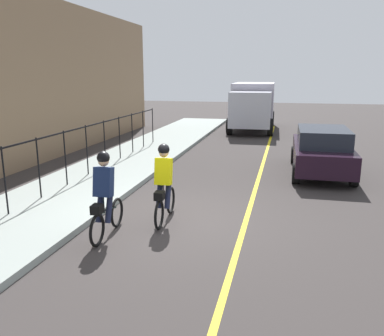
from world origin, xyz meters
name	(u,v)px	position (x,y,z in m)	size (l,w,h in m)	color
ground_plane	(176,219)	(0.00, 0.00, 0.00)	(80.00, 80.00, 0.00)	#342F2E
lane_line_centre	(245,225)	(0.00, -1.60, 0.00)	(36.00, 0.12, 0.01)	yellow
sidewalk	(47,205)	(0.00, 3.40, 0.07)	(40.00, 3.20, 0.15)	gray
iron_fence	(52,151)	(1.00, 3.80, 1.27)	(16.91, 0.04, 1.60)	black
cyclist_lead	(164,184)	(-0.21, 0.22, 0.91)	(1.71, 0.37, 1.83)	black
cyclist_follow	(105,195)	(-1.34, 1.14, 0.91)	(1.71, 0.37, 1.83)	black
patrol_sedan	(322,150)	(5.37, -3.60, 0.82)	(4.41, 1.95, 1.58)	black
box_truck_background	(253,104)	(16.08, -0.34, 1.55)	(6.77, 2.69, 2.78)	#B5B0C1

